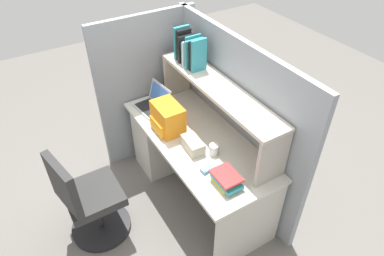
# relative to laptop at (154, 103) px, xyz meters

# --- Properties ---
(ground_plane) EXTENTS (8.00, 8.00, 0.00)m
(ground_plane) POSITION_rel_laptop_xyz_m (0.59, 0.12, -0.78)
(ground_plane) COLOR slate
(desk) EXTENTS (1.60, 0.70, 0.73)m
(desk) POSITION_rel_laptop_xyz_m (0.20, 0.12, -0.38)
(desk) COLOR beige
(desk) RESTS_ON ground_plane
(cubicle_partition_rear) EXTENTS (1.84, 0.05, 1.55)m
(cubicle_partition_rear) POSITION_rel_laptop_xyz_m (0.59, 0.50, -0.01)
(cubicle_partition_rear) COLOR gray
(cubicle_partition_rear) RESTS_ON ground_plane
(cubicle_partition_left) EXTENTS (0.05, 1.06, 1.55)m
(cubicle_partition_left) POSITION_rel_laptop_xyz_m (-0.26, 0.07, -0.01)
(cubicle_partition_left) COLOR gray
(cubicle_partition_left) RESTS_ON ground_plane
(overhead_hutch) EXTENTS (1.44, 0.28, 0.45)m
(overhead_hutch) POSITION_rel_laptop_xyz_m (0.59, 0.32, 0.30)
(overhead_hutch) COLOR #B3A99C
(overhead_hutch) RESTS_ON desk
(reference_books_on_shelf) EXTENTS (0.34, 0.19, 0.30)m
(reference_books_on_shelf) POSITION_rel_laptop_xyz_m (0.13, 0.32, 0.53)
(reference_books_on_shelf) COLOR black
(reference_books_on_shelf) RESTS_ON overhead_hutch
(laptop) EXTENTS (0.34, 0.29, 0.22)m
(laptop) POSITION_rel_laptop_xyz_m (0.00, 0.00, 0.00)
(laptop) COLOR #B7BABF
(laptop) RESTS_ON desk
(backpack) EXTENTS (0.30, 0.23, 0.25)m
(backpack) POSITION_rel_laptop_xyz_m (0.36, -0.04, 0.07)
(backpack) COLOR orange
(backpack) RESTS_ON desk
(computer_mouse) EXTENTS (0.07, 0.11, 0.03)m
(computer_mouse) POSITION_rel_laptop_xyz_m (0.96, -0.02, -0.03)
(computer_mouse) COLOR #7299C6
(computer_mouse) RESTS_ON desk
(paper_cup) EXTENTS (0.08, 0.08, 0.09)m
(paper_cup) POSITION_rel_laptop_xyz_m (0.84, 0.13, -0.00)
(paper_cup) COLOR white
(paper_cup) RESTS_ON desk
(tissue_box) EXTENTS (0.23, 0.13, 0.10)m
(tissue_box) POSITION_rel_laptop_xyz_m (0.70, 0.01, -0.00)
(tissue_box) COLOR #BFB299
(tissue_box) RESTS_ON desk
(desk_book_stack) EXTENTS (0.23, 0.17, 0.10)m
(desk_book_stack) POSITION_rel_laptop_xyz_m (1.15, 0.03, 0.00)
(desk_book_stack) COLOR yellow
(desk_book_stack) RESTS_ON desk
(office_chair) EXTENTS (0.52, 0.53, 0.93)m
(office_chair) POSITION_rel_laptop_xyz_m (0.50, -0.87, -0.39)
(office_chair) COLOR black
(office_chair) RESTS_ON ground_plane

